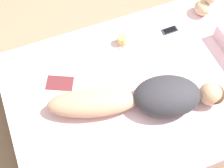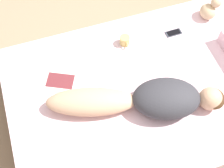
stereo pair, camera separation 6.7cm
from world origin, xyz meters
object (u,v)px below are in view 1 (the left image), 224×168
at_px(open_magazine, 62,73).
at_px(coffee_mug, 122,40).
at_px(person, 146,98).
at_px(cell_phone, 170,30).

relative_size(open_magazine, coffee_mug, 4.40).
bearing_deg(person, cell_phone, 155.71).
xyz_separation_m(person, cell_phone, (-0.58, 0.51, -0.09)).
height_order(open_magazine, cell_phone, same).
height_order(person, coffee_mug, person).
height_order(person, cell_phone, person).
bearing_deg(coffee_mug, person, -5.72).
height_order(person, open_magazine, person).
relative_size(person, cell_phone, 9.32).
distance_m(person, cell_phone, 0.78).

